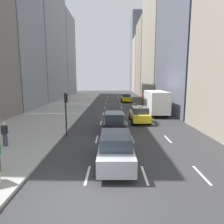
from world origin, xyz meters
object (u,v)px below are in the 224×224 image
Objects in this scene: taxi_lead at (139,114)px; sedan_black_near at (115,148)px; traffic_light_pole at (66,107)px; sedan_silver_behind at (114,121)px; taxi_second at (126,98)px; box_truck at (154,101)px; pedestrian_mid_block at (4,133)px.

taxi_lead reaches higher than sedan_black_near.
taxi_lead is 1.22× the size of traffic_light_pole.
sedan_silver_behind is at bearing -127.23° from taxi_lead.
taxi_lead is 1.00× the size of taxi_second.
box_truck is 14.56m from traffic_light_pole.
sedan_black_near is (-2.80, -10.99, 0.04)m from taxi_lead.
traffic_light_pole is at bearing -131.03° from box_truck.
sedan_silver_behind is 10.87m from box_truck.
box_truck is at bearing 58.88° from sedan_silver_behind.
taxi_second reaches higher than sedan_black_near.
traffic_light_pole reaches higher than sedan_black_near.
taxi_second is 30.71m from pedestrian_mid_block.
sedan_black_near is at bearing -104.29° from taxi_lead.
pedestrian_mid_block is at bearing 160.64° from sedan_black_near.
taxi_lead is 11.34m from sedan_black_near.
taxi_second is 0.92× the size of sedan_silver_behind.
sedan_silver_behind is 8.81m from pedestrian_mid_block.
traffic_light_pole reaches higher than box_truck.
pedestrian_mid_block is (-10.26, -8.37, 0.19)m from taxi_lead.
box_truck reaches higher than taxi_second.
traffic_light_pole is (-6.75, -25.96, 1.53)m from taxi_second.
pedestrian_mid_block is at bearing -133.09° from box_truck.
sedan_silver_behind is (-2.80, -3.68, 0.00)m from taxi_lead.
box_truck is at bearing -79.41° from taxi_second.
box_truck is at bearing 48.97° from traffic_light_pole.
sedan_black_near is (-2.80, -31.56, 0.04)m from taxi_second.
sedan_silver_behind is 4.56m from traffic_light_pole.
traffic_light_pole is at bearing -156.72° from sedan_silver_behind.
sedan_silver_behind is (-2.80, -24.26, 0.00)m from taxi_second.
taxi_second is at bearing 84.93° from sedan_black_near.
sedan_silver_behind is 0.57× the size of box_truck.
traffic_light_pole is at bearing -141.42° from taxi_lead.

